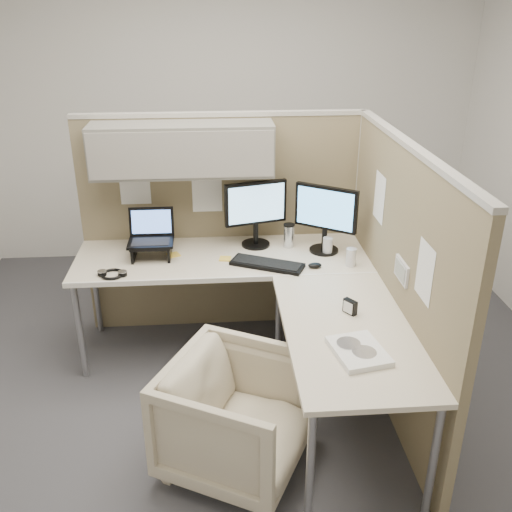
{
  "coord_description": "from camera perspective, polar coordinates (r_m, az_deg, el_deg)",
  "views": [
    {
      "loc": [
        -0.15,
        -3.0,
        2.33
      ],
      "look_at": [
        0.1,
        0.25,
        0.85
      ],
      "focal_mm": 40.0,
      "sensor_mm": 36.0,
      "label": 1
    }
  ],
  "objects": [
    {
      "name": "desk",
      "position": [
        3.54,
        0.55,
        -3.21
      ],
      "size": [
        2.0,
        1.98,
        0.73
      ],
      "color": "beige",
      "rests_on": "ground"
    },
    {
      "name": "mouse",
      "position": [
        3.72,
        5.9,
        -0.93
      ],
      "size": [
        0.09,
        0.06,
        0.03
      ],
      "primitive_type": "ellipsoid",
      "rotation": [
        0.0,
        0.0,
        0.08
      ],
      "color": "black",
      "rests_on": "desk"
    },
    {
      "name": "desk_clock",
      "position": [
        3.21,
        9.37,
        -5.03
      ],
      "size": [
        0.07,
        0.09,
        0.08
      ],
      "rotation": [
        0.0,
        0.0,
        -0.96
      ],
      "color": "black",
      "rests_on": "desk"
    },
    {
      "name": "headphones",
      "position": [
        3.71,
        -14.18,
        -1.75
      ],
      "size": [
        0.19,
        0.17,
        0.03
      ],
      "rotation": [
        0.0,
        0.0,
        -0.13
      ],
      "color": "black",
      "rests_on": "desk"
    },
    {
      "name": "keyboard",
      "position": [
        3.72,
        1.12,
        -0.83
      ],
      "size": [
        0.5,
        0.35,
        0.02
      ],
      "primitive_type": "cube",
      "rotation": [
        0.0,
        0.0,
        -0.44
      ],
      "color": "black",
      "rests_on": "desk"
    },
    {
      "name": "laptop_station",
      "position": [
        3.89,
        -10.44,
        1.61
      ],
      "size": [
        0.3,
        0.26,
        0.31
      ],
      "color": "black",
      "rests_on": "desk"
    },
    {
      "name": "soda_can_green",
      "position": [
        3.76,
        9.48,
        -0.12
      ],
      "size": [
        0.07,
        0.07,
        0.12
      ],
      "primitive_type": "cylinder",
      "color": "silver",
      "rests_on": "desk"
    },
    {
      "name": "monitor_left",
      "position": [
        3.94,
        -0.02,
        4.75
      ],
      "size": [
        0.43,
        0.2,
        0.47
      ],
      "rotation": [
        0.0,
        0.0,
        0.26
      ],
      "color": "black",
      "rests_on": "desk"
    },
    {
      "name": "monitor_right",
      "position": [
        3.87,
        6.97,
        4.22
      ],
      "size": [
        0.38,
        0.27,
        0.47
      ],
      "rotation": [
        0.0,
        0.0,
        -0.59
      ],
      "color": "black",
      "rests_on": "desk"
    },
    {
      "name": "soda_can_silver",
      "position": [
        3.91,
        7.17,
        1.0
      ],
      "size": [
        0.07,
        0.07,
        0.12
      ],
      "primitive_type": "cylinder",
      "color": "silver",
      "rests_on": "desk"
    },
    {
      "name": "sticky_note_d",
      "position": [
        3.83,
        -3.11,
        -0.27
      ],
      "size": [
        0.09,
        0.09,
        0.01
      ],
      "primitive_type": "cube",
      "rotation": [
        0.0,
        0.0,
        -0.15
      ],
      "color": "yellow",
      "rests_on": "desk"
    },
    {
      "name": "paper_stack",
      "position": [
        2.89,
        10.21,
        -9.35
      ],
      "size": [
        0.29,
        0.34,
        0.03
      ],
      "rotation": [
        0.0,
        0.0,
        0.2
      ],
      "color": "white",
      "rests_on": "desk"
    },
    {
      "name": "office_chair",
      "position": [
        3.1,
        -1.96,
        -15.27
      ],
      "size": [
        0.88,
        0.9,
        0.7
      ],
      "primitive_type": "imported",
      "rotation": [
        0.0,
        0.0,
        1.1
      ],
      "color": "beige",
      "rests_on": "ground"
    },
    {
      "name": "sticky_note_c",
      "position": [
        3.92,
        -8.23,
        0.12
      ],
      "size": [
        0.1,
        0.1,
        0.01
      ],
      "primitive_type": "cube",
      "rotation": [
        0.0,
        0.0,
        0.43
      ],
      "color": "yellow",
      "rests_on": "desk"
    },
    {
      "name": "partition_back",
      "position": [
        4.02,
        -5.16,
        6.48
      ],
      "size": [
        2.0,
        0.36,
        1.63
      ],
      "color": "#847556",
      "rests_on": "ground"
    },
    {
      "name": "ground",
      "position": [
        3.8,
        -1.25,
        -13.38
      ],
      "size": [
        4.5,
        4.5,
        0.0
      ],
      "primitive_type": "plane",
      "color": "#3B3B40",
      "rests_on": "ground"
    },
    {
      "name": "travel_mug",
      "position": [
        3.99,
        3.31,
        2.07
      ],
      "size": [
        0.08,
        0.08,
        0.17
      ],
      "color": "silver",
      "rests_on": "desk"
    },
    {
      "name": "partition_right",
      "position": [
        3.47,
        13.73,
        -2.22
      ],
      "size": [
        0.07,
        2.03,
        1.63
      ],
      "color": "#847556",
      "rests_on": "ground"
    }
  ]
}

